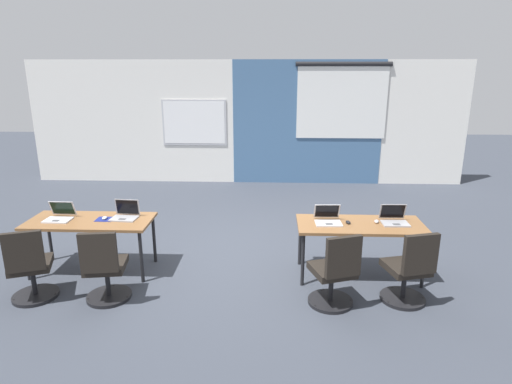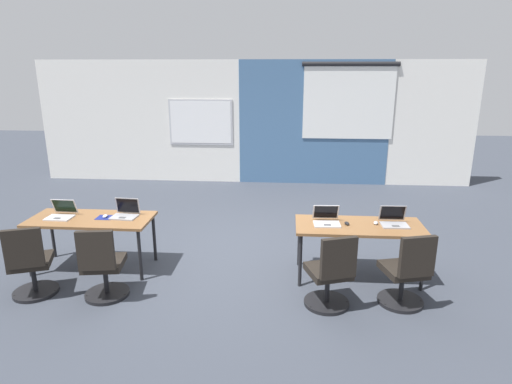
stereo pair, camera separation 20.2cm
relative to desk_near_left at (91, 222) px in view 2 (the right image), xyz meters
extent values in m
plane|color=#383D47|center=(1.75, 0.60, -0.66)|extent=(24.00, 24.00, 0.00)
cube|color=silver|center=(1.75, 4.80, 0.74)|extent=(10.00, 0.20, 2.80)
cube|color=#42668E|center=(3.15, 4.69, 0.74)|extent=(3.39, 0.01, 2.80)
cube|color=#B7B7BC|center=(0.56, 4.69, 0.75)|extent=(1.48, 0.02, 1.04)
cube|color=white|center=(0.56, 4.68, 0.75)|extent=(1.40, 0.02, 0.96)
cube|color=white|center=(3.90, 4.67, 1.20)|extent=(2.00, 0.02, 1.58)
cylinder|color=black|center=(3.90, 4.67, 2.04)|extent=(2.10, 0.10, 0.10)
cube|color=brown|center=(0.00, 0.00, 0.04)|extent=(1.60, 0.70, 0.04)
cylinder|color=black|center=(-0.74, -0.30, -0.32)|extent=(0.04, 0.04, 0.68)
cylinder|color=black|center=(0.74, -0.30, -0.32)|extent=(0.04, 0.04, 0.68)
cylinder|color=black|center=(-0.74, 0.30, -0.32)|extent=(0.04, 0.04, 0.68)
cylinder|color=black|center=(0.74, 0.30, -0.32)|extent=(0.04, 0.04, 0.68)
cube|color=brown|center=(3.50, 0.00, 0.04)|extent=(1.60, 0.70, 0.04)
cylinder|color=black|center=(2.76, -0.30, -0.32)|extent=(0.04, 0.04, 0.68)
cylinder|color=black|center=(4.24, -0.30, -0.32)|extent=(0.04, 0.04, 0.68)
cylinder|color=black|center=(2.76, 0.30, -0.32)|extent=(0.04, 0.04, 0.68)
cylinder|color=black|center=(4.24, 0.30, -0.32)|extent=(0.04, 0.04, 0.68)
cube|color=silver|center=(3.09, -0.03, 0.07)|extent=(0.34, 0.24, 0.02)
cube|color=#4C4C4F|center=(3.09, -0.08, 0.08)|extent=(0.09, 0.06, 0.00)
cube|color=silver|center=(3.08, 0.13, 0.18)|extent=(0.33, 0.11, 0.20)
cube|color=black|center=(3.08, 0.13, 0.18)|extent=(0.30, 0.09, 0.18)
ellipsoid|color=black|center=(3.34, 0.00, 0.08)|extent=(0.07, 0.11, 0.03)
cylinder|color=black|center=(3.06, -0.71, -0.64)|extent=(0.52, 0.52, 0.04)
cylinder|color=black|center=(3.06, -0.71, -0.45)|extent=(0.06, 0.06, 0.34)
cube|color=black|center=(3.06, -0.71, -0.24)|extent=(0.56, 0.56, 0.08)
cube|color=black|center=(3.14, -0.95, 0.03)|extent=(0.40, 0.18, 0.46)
sphere|color=black|center=(2.99, -0.49, -0.64)|extent=(0.04, 0.04, 0.04)
sphere|color=black|center=(3.30, -0.71, -0.64)|extent=(0.04, 0.04, 0.04)
sphere|color=black|center=(2.87, -0.85, -0.64)|extent=(0.04, 0.04, 0.04)
cube|color=#9E9EA3|center=(0.44, 0.04, 0.07)|extent=(0.35, 0.26, 0.02)
cube|color=#4C4C4F|center=(0.43, -0.01, 0.08)|extent=(0.09, 0.07, 0.00)
cube|color=#9E9EA3|center=(0.45, 0.17, 0.19)|extent=(0.33, 0.07, 0.22)
cube|color=black|center=(0.45, 0.17, 0.19)|extent=(0.30, 0.06, 0.19)
cube|color=navy|center=(0.19, 0.03, 0.06)|extent=(0.22, 0.19, 0.00)
ellipsoid|color=silver|center=(0.19, 0.03, 0.08)|extent=(0.06, 0.10, 0.03)
cylinder|color=black|center=(0.45, -0.71, -0.64)|extent=(0.52, 0.52, 0.04)
cylinder|color=black|center=(0.45, -0.71, -0.45)|extent=(0.06, 0.06, 0.34)
cube|color=black|center=(0.45, -0.71, -0.24)|extent=(0.50, 0.50, 0.08)
cube|color=black|center=(0.49, -0.95, 0.03)|extent=(0.40, 0.12, 0.46)
sphere|color=black|center=(0.42, -0.47, -0.64)|extent=(0.04, 0.04, 0.04)
sphere|color=black|center=(0.68, -0.75, -0.64)|extent=(0.04, 0.04, 0.04)
sphere|color=black|center=(0.24, -0.81, -0.64)|extent=(0.04, 0.04, 0.04)
cube|color=#9E9EA3|center=(3.93, 0.00, 0.07)|extent=(0.34, 0.24, 0.02)
cube|color=#4C4C4F|center=(3.94, -0.05, 0.08)|extent=(0.09, 0.06, 0.00)
cube|color=#9E9EA3|center=(3.93, 0.15, 0.18)|extent=(0.33, 0.08, 0.21)
cube|color=black|center=(3.93, 0.14, 0.18)|extent=(0.30, 0.07, 0.19)
ellipsoid|color=#B2B2B7|center=(3.71, 0.05, 0.08)|extent=(0.08, 0.11, 0.03)
cylinder|color=black|center=(3.92, -0.61, -0.64)|extent=(0.52, 0.52, 0.04)
cylinder|color=black|center=(3.92, -0.61, -0.45)|extent=(0.06, 0.06, 0.34)
cube|color=black|center=(3.92, -0.61, -0.24)|extent=(0.54, 0.54, 0.08)
cube|color=black|center=(3.98, -0.85, 0.03)|extent=(0.40, 0.16, 0.46)
sphere|color=black|center=(3.86, -0.38, -0.64)|extent=(0.04, 0.04, 0.04)
sphere|color=black|center=(4.15, -0.62, -0.64)|extent=(0.04, 0.04, 0.04)
sphere|color=black|center=(3.72, -0.74, -0.64)|extent=(0.04, 0.04, 0.04)
cube|color=silver|center=(-0.40, -0.05, 0.07)|extent=(0.34, 0.24, 0.02)
cube|color=#4C4C4F|center=(-0.40, -0.10, 0.08)|extent=(0.09, 0.06, 0.00)
cube|color=silver|center=(-0.40, 0.11, 0.18)|extent=(0.33, 0.10, 0.21)
cube|color=black|center=(-0.40, 0.10, 0.18)|extent=(0.30, 0.08, 0.18)
cylinder|color=black|center=(-0.43, -0.72, -0.64)|extent=(0.52, 0.52, 0.04)
cylinder|color=black|center=(-0.43, -0.72, -0.45)|extent=(0.06, 0.06, 0.34)
cube|color=black|center=(-0.43, -0.72, -0.24)|extent=(0.56, 0.56, 0.08)
cube|color=black|center=(-0.34, -0.96, 0.03)|extent=(0.40, 0.19, 0.46)
sphere|color=black|center=(-0.51, -0.50, -0.64)|extent=(0.04, 0.04, 0.04)
sphere|color=black|center=(-0.19, -0.72, -0.64)|extent=(0.04, 0.04, 0.04)
sphere|color=black|center=(-0.61, -0.87, -0.64)|extent=(0.04, 0.04, 0.04)
camera|label=1|loc=(2.38, -5.19, 1.97)|focal=30.22mm
camera|label=2|loc=(2.58, -5.18, 1.97)|focal=30.22mm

